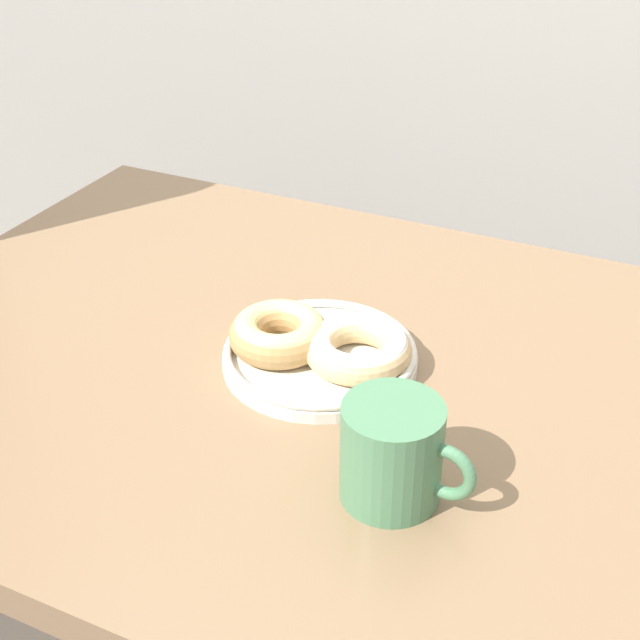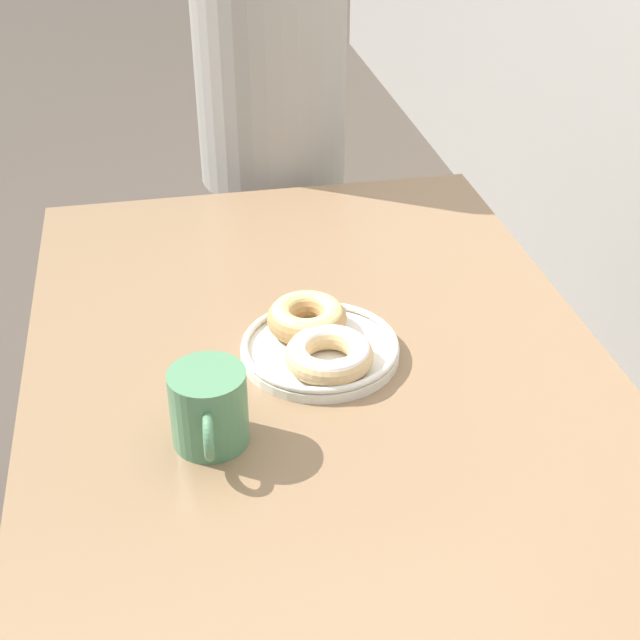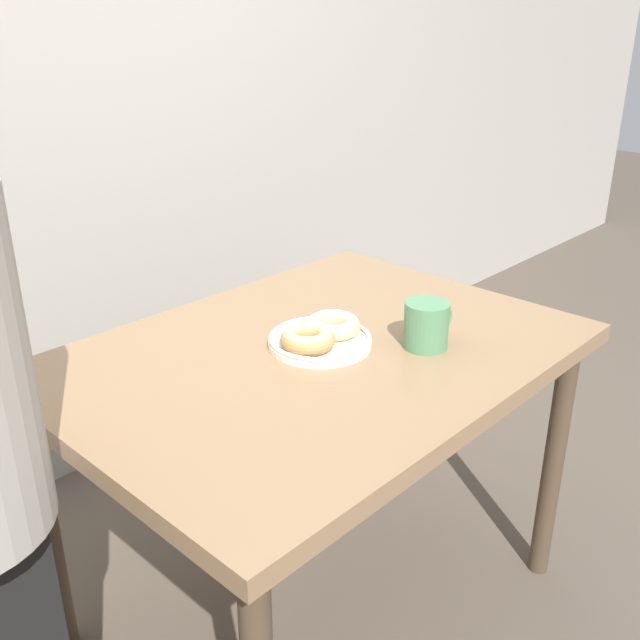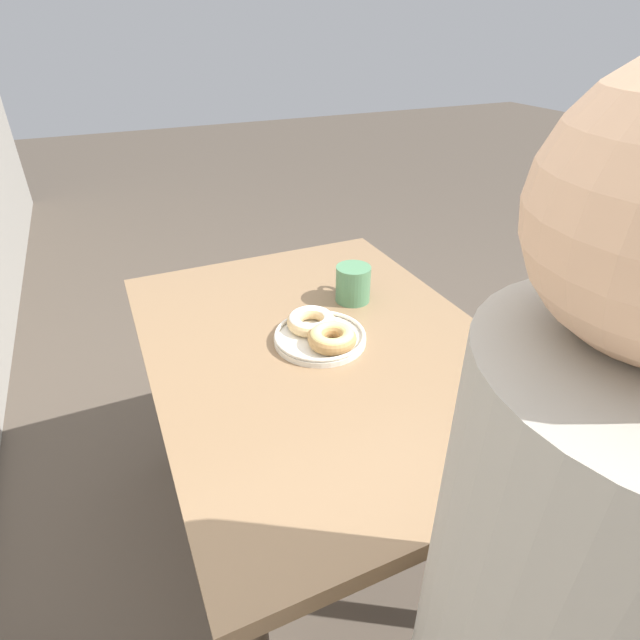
{
  "view_description": "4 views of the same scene",
  "coord_description": "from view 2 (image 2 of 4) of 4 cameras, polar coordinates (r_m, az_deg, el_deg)",
  "views": [
    {
      "loc": [
        0.37,
        -0.63,
        1.3
      ],
      "look_at": [
        0.01,
        0.14,
        0.77
      ],
      "focal_mm": 50.0,
      "sensor_mm": 36.0,
      "label": 1
    },
    {
      "loc": [
        1.02,
        -0.06,
        1.44
      ],
      "look_at": [
        0.01,
        0.14,
        0.77
      ],
      "focal_mm": 50.0,
      "sensor_mm": 36.0,
      "label": 2
    },
    {
      "loc": [
        -1.0,
        -0.82,
        1.37
      ],
      "look_at": [
        0.01,
        0.14,
        0.77
      ],
      "focal_mm": 40.0,
      "sensor_mm": 36.0,
      "label": 3
    },
    {
      "loc": [
        -0.91,
        0.55,
        1.39
      ],
      "look_at": [
        0.01,
        0.14,
        0.77
      ],
      "focal_mm": 28.0,
      "sensor_mm": 36.0,
      "label": 4
    }
  ],
  "objects": [
    {
      "name": "dining_table",
      "position": [
        1.32,
        -0.25,
        -4.69
      ],
      "size": [
        1.11,
        0.81,
        0.71
      ],
      "color": "#846647",
      "rests_on": "ground_plane"
    },
    {
      "name": "donut_plate",
      "position": [
        1.25,
        -0.09,
        -1.31
      ],
      "size": [
        0.26,
        0.22,
        0.06
      ],
      "color": "silver",
      "rests_on": "dining_table"
    },
    {
      "name": "coffee_mug",
      "position": [
        1.09,
        -7.12,
        -5.59
      ],
      "size": [
        0.13,
        0.1,
        0.1
      ],
      "color": "#4C7F56",
      "rests_on": "dining_table"
    },
    {
      "name": "person_figure",
      "position": [
        1.93,
        -3.08,
        11.41
      ],
      "size": [
        0.33,
        0.31,
        1.39
      ],
      "color": "black",
      "rests_on": "ground_plane"
    }
  ]
}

